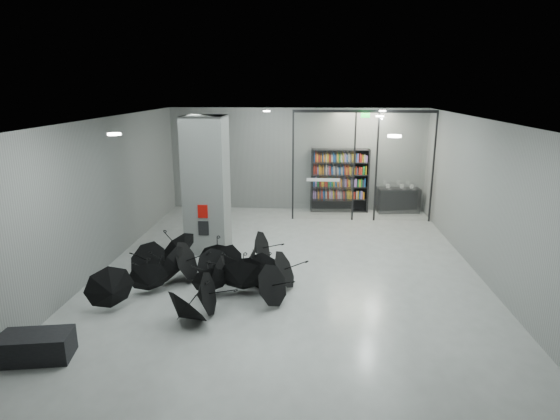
# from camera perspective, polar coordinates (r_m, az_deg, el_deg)

# --- Properties ---
(room) EXTENTS (14.00, 14.02, 4.01)m
(room) POSITION_cam_1_polar(r_m,az_deg,el_deg) (11.47, 0.99, 5.02)
(room) COLOR gray
(room) RESTS_ON ground
(column) EXTENTS (1.20, 1.20, 4.00)m
(column) POSITION_cam_1_polar(r_m,az_deg,el_deg) (13.92, -8.94, 3.08)
(column) COLOR slate
(column) RESTS_ON ground
(fire_cabinet) EXTENTS (0.28, 0.04, 0.38)m
(fire_cabinet) POSITION_cam_1_polar(r_m,az_deg,el_deg) (13.48, -9.41, -0.17)
(fire_cabinet) COLOR #A50A07
(fire_cabinet) RESTS_ON column
(info_panel) EXTENTS (0.30, 0.03, 0.42)m
(info_panel) POSITION_cam_1_polar(r_m,az_deg,el_deg) (13.62, -9.32, -2.20)
(info_panel) COLOR black
(info_panel) RESTS_ON column
(exit_sign) EXTENTS (0.30, 0.06, 0.15)m
(exit_sign) POSITION_cam_1_polar(r_m,az_deg,el_deg) (16.71, 10.38, 11.28)
(exit_sign) COLOR #0CE533
(exit_sign) RESTS_ON room
(glass_partition) EXTENTS (5.06, 0.08, 4.00)m
(glass_partition) POSITION_cam_1_polar(r_m,az_deg,el_deg) (17.08, 10.02, 5.84)
(glass_partition) COLOR silver
(glass_partition) RESTS_ON ground
(bench) EXTENTS (1.63, 0.92, 0.49)m
(bench) POSITION_cam_1_polar(r_m,az_deg,el_deg) (9.91, -28.44, -14.49)
(bench) COLOR black
(bench) RESTS_ON ground
(bookshelf) EXTENTS (2.25, 0.54, 2.46)m
(bookshelf) POSITION_cam_1_polar(r_m,az_deg,el_deg) (18.42, 7.28, 3.59)
(bookshelf) COLOR black
(bookshelf) RESTS_ON ground
(shop_counter) EXTENTS (1.68, 0.83, 0.97)m
(shop_counter) POSITION_cam_1_polar(r_m,az_deg,el_deg) (18.85, 14.20, 1.18)
(shop_counter) COLOR black
(shop_counter) RESTS_ON ground
(umbrella_cluster) EXTENTS (4.81, 4.89, 1.32)m
(umbrella_cluster) POSITION_cam_1_polar(r_m,az_deg,el_deg) (11.60, -8.49, -8.09)
(umbrella_cluster) COLOR black
(umbrella_cluster) RESTS_ON ground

